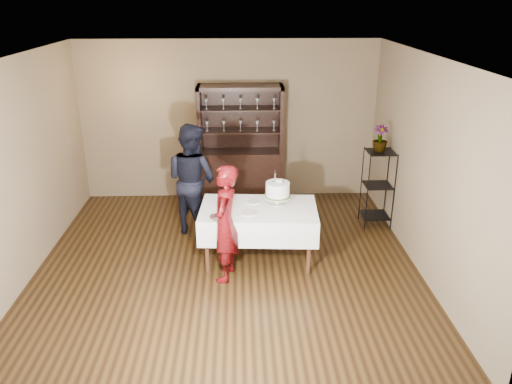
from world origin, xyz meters
TOP-DOWN VIEW (x-y plane):
  - floor at (0.00, 0.00)m, footprint 5.00×5.00m
  - ceiling at (0.00, 0.00)m, footprint 5.00×5.00m
  - back_wall at (0.00, 2.50)m, footprint 5.00×0.02m
  - wall_left at (-2.50, 0.00)m, footprint 0.02×5.00m
  - wall_right at (2.50, 0.00)m, footprint 0.02×5.00m
  - china_hutch at (0.20, 2.25)m, footprint 1.40×0.48m
  - plant_etagere at (2.28, 1.20)m, footprint 0.42×0.42m
  - cake_table at (0.42, 0.15)m, footprint 1.58×1.03m
  - woman at (-0.02, -0.30)m, footprint 0.45×0.60m
  - man at (-0.53, 1.05)m, footprint 1.03×0.99m
  - cake at (0.67, 0.26)m, footprint 0.35×0.35m
  - plate_near at (0.29, -0.03)m, footprint 0.28×0.28m
  - plate_far at (0.36, 0.32)m, footprint 0.20×0.20m
  - potted_plant at (2.26, 1.21)m, footprint 0.23×0.23m

SIDE VIEW (x-z plane):
  - floor at x=0.00m, z-range 0.00..0.00m
  - cake_table at x=0.42m, z-range 0.20..0.96m
  - plant_etagere at x=2.28m, z-range 0.05..1.25m
  - china_hutch at x=0.20m, z-range -0.34..1.66m
  - woman at x=-0.02m, z-range 0.00..1.50m
  - plate_near at x=0.29m, z-range 0.76..0.78m
  - plate_far at x=0.36m, z-range 0.76..0.78m
  - man at x=-0.53m, z-range 0.00..1.67m
  - cake at x=0.67m, z-range 0.71..1.20m
  - back_wall at x=0.00m, z-range 0.00..2.70m
  - wall_left at x=-2.50m, z-range 0.00..2.70m
  - wall_right at x=2.50m, z-range 0.00..2.70m
  - potted_plant at x=2.26m, z-range 1.19..1.58m
  - ceiling at x=0.00m, z-range 2.70..2.70m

